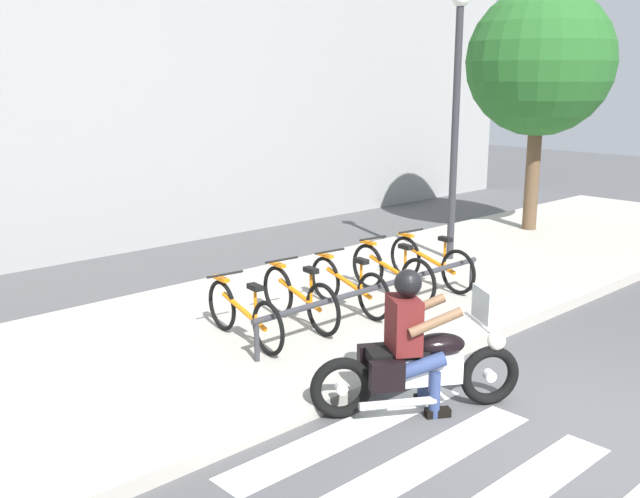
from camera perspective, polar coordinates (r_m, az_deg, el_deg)
ground_plane at (r=7.12m, az=20.64°, el=-13.83°), size 48.00×48.00×0.00m
sidewalk at (r=9.48m, az=-2.60°, el=-5.61°), size 24.00×4.40×0.15m
crosswalk_stripe_3 at (r=6.37m, az=7.65°, el=-16.40°), size 2.80×0.40×0.01m
crosswalk_stripe_4 at (r=6.83m, az=2.29°, el=-14.09°), size 2.80×0.40×0.01m
motorcycle at (r=7.09m, az=7.75°, el=-9.17°), size 1.84×1.20×1.20m
rider at (r=6.94m, az=7.21°, el=-6.45°), size 0.77×0.72×1.42m
bicycle_0 at (r=8.44m, az=-6.01°, el=-5.08°), size 0.48×1.64×0.75m
bicycle_1 at (r=8.95m, az=-1.63°, el=-3.84°), size 0.48×1.61×0.78m
bicycle_2 at (r=9.52m, az=2.24°, el=-2.87°), size 0.48×1.63×0.75m
bicycle_3 at (r=10.13m, az=5.66°, el=-1.83°), size 0.48×1.69×0.80m
bicycle_4 at (r=10.77m, az=8.67°, el=-1.04°), size 0.48×1.71×0.78m
bike_rack at (r=9.14m, az=4.72°, el=-3.13°), size 4.03×0.07×0.49m
street_lamp at (r=12.19m, az=10.63°, el=11.05°), size 0.28×0.28×4.50m
tree_near_rack at (r=15.05m, az=16.87°, el=13.82°), size 2.85×2.85×4.86m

